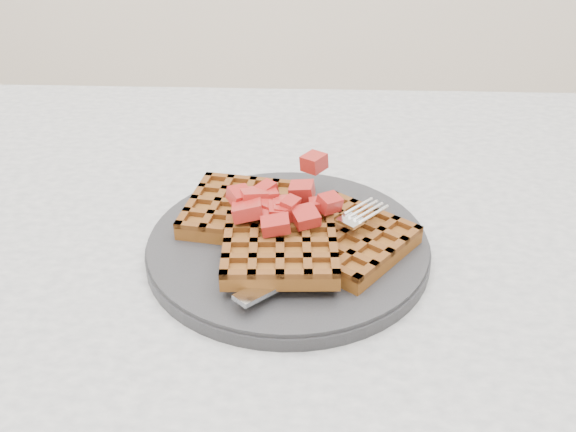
{
  "coord_description": "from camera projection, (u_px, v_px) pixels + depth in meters",
  "views": [
    {
      "loc": [
        -0.11,
        -0.49,
        1.09
      ],
      "look_at": [
        -0.13,
        -0.01,
        0.79
      ],
      "focal_mm": 40.0,
      "sensor_mm": 36.0,
      "label": 1
    }
  ],
  "objects": [
    {
      "name": "waffles",
      "position": [
        288.0,
        230.0,
        0.57
      ],
      "size": [
        0.22,
        0.18,
        0.03
      ],
      "color": "brown",
      "rests_on": "plate"
    },
    {
      "name": "fork",
      "position": [
        325.0,
        254.0,
        0.54
      ],
      "size": [
        0.14,
        0.15,
        0.02
      ],
      "primitive_type": null,
      "rotation": [
        0.0,
        0.0,
        -0.75
      ],
      "color": "silver",
      "rests_on": "plate"
    },
    {
      "name": "table",
      "position": [
        417.0,
        341.0,
        0.65
      ],
      "size": [
        1.2,
        0.8,
        0.75
      ],
      "color": "silver",
      "rests_on": "ground"
    },
    {
      "name": "strawberry_pile",
      "position": [
        288.0,
        202.0,
        0.56
      ],
      "size": [
        0.15,
        0.15,
        0.02
      ],
      "primitive_type": null,
      "color": "maroon",
      "rests_on": "waffles"
    },
    {
      "name": "plate",
      "position": [
        288.0,
        246.0,
        0.58
      ],
      "size": [
        0.26,
        0.26,
        0.02
      ],
      "primitive_type": "cylinder",
      "color": "#242527",
      "rests_on": "table"
    }
  ]
}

